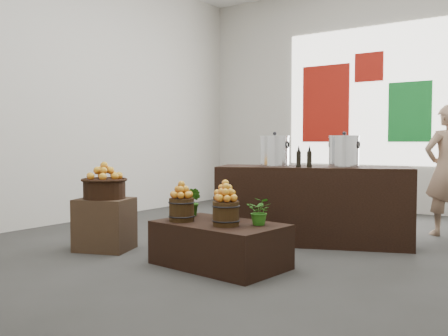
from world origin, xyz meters
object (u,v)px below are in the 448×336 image
Objects in this scene: display_table at (220,244)px; shopper at (447,170)px; stock_pot_left at (275,152)px; stock_pot_center at (344,152)px; crate at (105,224)px; wicker_basket at (104,189)px; counter at (313,205)px.

display_table is 3.38m from shopper.
stock_pot_left and stock_pot_center have the same top height.
crate is 1.48m from display_table.
shopper reaches higher than wicker_basket.
counter is 1.32× the size of shopper.
wicker_basket is (0.00, 0.00, 0.39)m from crate.
stock_pot_center is (0.33, 0.13, 0.63)m from counter.
stock_pot_left is 1.00× the size of stock_pot_center.
crate is 0.34× the size of shopper.
stock_pot_center is at bearing -0.00° from counter.
shopper is (2.93, 3.11, 0.16)m from wicker_basket.
shopper is at bearing 69.83° from display_table.
wicker_basket is 2.03m from stock_pot_left.
display_table is (1.47, 0.13, -0.47)m from wicker_basket.
wicker_basket is 1.34× the size of stock_pot_left.
crate reaches higher than display_table.
wicker_basket is 0.38× the size of display_table.
crate is 0.39m from wicker_basket.
crate is 2.41m from counter.
counter reaches higher than crate.
wicker_basket is at bearing 0.00° from crate.
stock_pot_left is 0.81m from stock_pot_center.
display_table is 0.55× the size of counter.
stock_pot_center is (2.05, 1.81, 0.40)m from wicker_basket.
shopper reaches higher than display_table.
crate is at bearing -158.01° from counter.
counter is (0.26, 1.54, 0.24)m from display_table.
shopper is at bearing 46.76° from wicker_basket.
stock_pot_center is at bearing 22.10° from stock_pot_left.
stock_pot_left is at bearing 180.00° from counter.
stock_pot_center reaches higher than crate.
display_table is 1.58m from counter.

